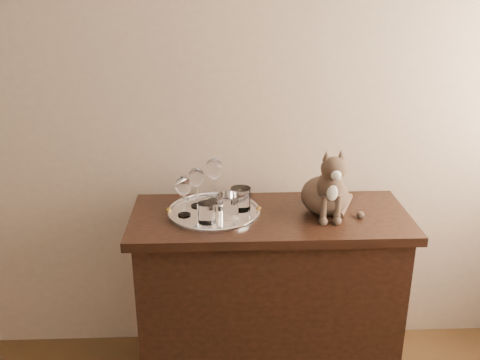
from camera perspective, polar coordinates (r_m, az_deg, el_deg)
The scene contains 10 objects.
wall_back at distance 2.47m, azimuth -11.42°, elevation 9.79°, with size 4.00×0.10×2.70m, color tan.
sideboard at distance 2.51m, azimuth 3.02°, elevation -12.53°, with size 1.20×0.50×0.85m, color black, non-canonical shape.
tray at distance 2.32m, azimuth -2.79°, elevation -3.49°, with size 0.40×0.40×0.01m, color white.
wine_glass_a at distance 2.34m, azimuth -4.64°, elevation -0.76°, with size 0.07×0.07×0.18m, color white, non-canonical shape.
wine_glass_b at distance 2.38m, azimuth -2.78°, elevation -0.00°, with size 0.08×0.08×0.20m, color white, non-canonical shape.
wine_glass_c at distance 2.26m, azimuth -6.05°, elevation -1.73°, with size 0.07×0.07×0.17m, color white, non-canonical shape.
tumbler_a at distance 2.25m, azimuth -1.29°, elevation -2.76°, with size 0.09×0.09×0.10m, color silver.
tumbler_b at distance 2.20m, azimuth -3.56°, elevation -3.49°, with size 0.08×0.08×0.08m, color white.
tumbler_c at distance 2.32m, azimuth 0.07°, elevation -2.01°, with size 0.09×0.09×0.10m, color silver.
cat at distance 2.29m, azimuth 9.15°, elevation 0.17°, with size 0.31×0.29×0.31m, color brown, non-canonical shape.
Camera 1 is at (0.38, -0.15, 1.81)m, focal length 40.00 mm.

